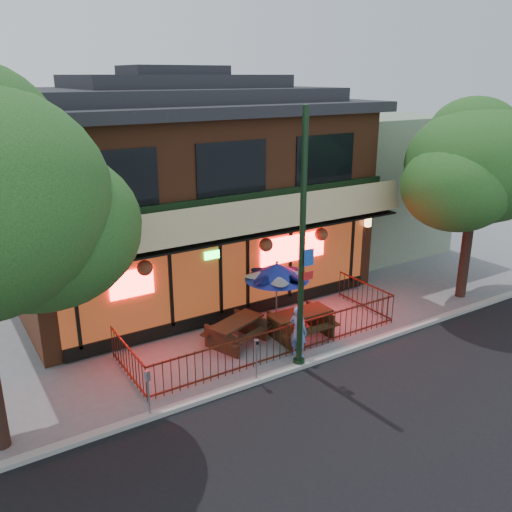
% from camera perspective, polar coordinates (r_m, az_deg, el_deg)
% --- Properties ---
extents(ground, '(80.00, 80.00, 0.00)m').
position_cam_1_polar(ground, '(15.66, 3.63, -10.83)').
color(ground, gray).
rests_on(ground, ground).
extents(asphalt_street, '(80.00, 11.00, 0.00)m').
position_cam_1_polar(asphalt_street, '(12.22, 21.61, -21.89)').
color(asphalt_street, black).
rests_on(asphalt_street, ground).
extents(curb, '(80.00, 0.25, 0.12)m').
position_cam_1_polar(curb, '(15.28, 4.75, -11.40)').
color(curb, '#999993').
rests_on(curb, ground).
extents(restaurant_building, '(12.96, 9.49, 8.05)m').
position_cam_1_polar(restaurant_building, '(20.15, -8.13, 8.21)').
color(restaurant_building, brown).
rests_on(restaurant_building, ground).
extents(neighbor_building, '(6.00, 7.00, 6.00)m').
position_cam_1_polar(neighbor_building, '(25.76, 10.10, 7.80)').
color(neighbor_building, gray).
rests_on(neighbor_building, ground).
extents(patio_fence, '(8.44, 2.62, 1.00)m').
position_cam_1_polar(patio_fence, '(15.73, 2.60, -8.08)').
color(patio_fence, '#46190F').
rests_on(patio_fence, ground).
extents(street_light, '(0.43, 0.32, 7.00)m').
position_cam_1_polar(street_light, '(14.08, 4.85, -0.27)').
color(street_light, black).
rests_on(street_light, ground).
extents(street_tree_right, '(4.80, 4.80, 7.02)m').
position_cam_1_polar(street_tree_right, '(20.05, 22.17, 9.41)').
color(street_tree_right, '#2F1F17').
rests_on(street_tree_right, ground).
extents(picnic_table_left, '(2.11, 1.86, 0.75)m').
position_cam_1_polar(picnic_table_left, '(16.27, -2.08, -7.66)').
color(picnic_table_left, '#382314').
rests_on(picnic_table_left, ground).
extents(picnic_table_right, '(1.97, 1.53, 0.83)m').
position_cam_1_polar(picnic_table_right, '(16.70, 4.68, -6.80)').
color(picnic_table_right, '#332411').
rests_on(picnic_table_right, ground).
extents(patio_umbrella, '(2.00, 2.00, 2.28)m').
position_cam_1_polar(patio_umbrella, '(16.63, 2.21, -1.62)').
color(patio_umbrella, gray).
rests_on(patio_umbrella, ground).
extents(pedestrian, '(0.53, 0.65, 1.54)m').
position_cam_1_polar(pedestrian, '(15.55, 4.46, -7.88)').
color(pedestrian, '#617FC2').
rests_on(pedestrian, ground).
extents(parking_meter_near, '(0.13, 0.12, 1.23)m').
position_cam_1_polar(parking_meter_near, '(14.20, 0.05, -10.25)').
color(parking_meter_near, gray).
rests_on(parking_meter_near, ground).
extents(parking_meter_far, '(0.14, 0.13, 1.26)m').
position_cam_1_polar(parking_meter_far, '(13.07, -11.29, -13.31)').
color(parking_meter_far, '#9EA1A7').
rests_on(parking_meter_far, ground).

